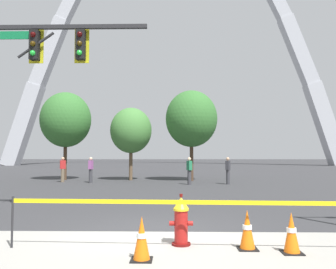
% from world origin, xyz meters
% --- Properties ---
extents(ground_plane, '(240.00, 240.00, 0.00)m').
position_xyz_m(ground_plane, '(0.00, 0.00, 0.00)').
color(ground_plane, '#333335').
extents(fire_hydrant, '(0.46, 0.48, 0.99)m').
position_xyz_m(fire_hydrant, '(0.56, -1.16, 0.47)').
color(fire_hydrant, '#5E0F0D').
rests_on(fire_hydrant, ground).
extents(caution_tape_barrier, '(6.61, 0.34, 0.96)m').
position_xyz_m(caution_tape_barrier, '(0.66, -1.58, 0.69)').
color(caution_tape_barrier, '#232326').
rests_on(caution_tape_barrier, ground).
extents(traffic_cone_by_hydrant, '(0.36, 0.36, 0.73)m').
position_xyz_m(traffic_cone_by_hydrant, '(-0.11, -2.16, 0.36)').
color(traffic_cone_by_hydrant, black).
rests_on(traffic_cone_by_hydrant, ground).
extents(traffic_cone_mid_sidewalk, '(0.36, 0.36, 0.73)m').
position_xyz_m(traffic_cone_mid_sidewalk, '(2.51, -1.68, 0.36)').
color(traffic_cone_mid_sidewalk, black).
rests_on(traffic_cone_mid_sidewalk, ground).
extents(traffic_cone_curb_edge, '(0.36, 0.36, 0.73)m').
position_xyz_m(traffic_cone_curb_edge, '(1.78, -1.45, 0.36)').
color(traffic_cone_curb_edge, black).
rests_on(traffic_cone_curb_edge, ground).
extents(traffic_signal_gantry, '(5.02, 0.44, 6.00)m').
position_xyz_m(traffic_signal_gantry, '(-4.06, 2.25, 4.07)').
color(traffic_signal_gantry, '#232326').
rests_on(traffic_signal_gantry, ground).
extents(monument_arch, '(54.43, 2.33, 46.09)m').
position_xyz_m(monument_arch, '(-0.00, 47.36, 20.33)').
color(monument_arch, '#B2B5BC').
rests_on(monument_arch, ground).
extents(tree_far_left, '(3.47, 3.47, 6.07)m').
position_xyz_m(tree_far_left, '(-7.17, 15.93, 4.15)').
color(tree_far_left, '#473323').
rests_on(tree_far_left, ground).
extents(tree_left_mid, '(2.84, 2.84, 4.97)m').
position_xyz_m(tree_left_mid, '(-2.62, 15.88, 3.40)').
color(tree_left_mid, brown).
rests_on(tree_left_mid, ground).
extents(tree_center_left, '(3.46, 3.46, 6.05)m').
position_xyz_m(tree_center_left, '(1.51, 15.36, 4.14)').
color(tree_center_left, '#473323').
rests_on(tree_center_left, ground).
extents(pedestrian_walking_left, '(0.39, 0.33, 1.59)m').
position_xyz_m(pedestrian_walking_left, '(-6.73, 14.08, 0.82)').
color(pedestrian_walking_left, brown).
rests_on(pedestrian_walking_left, ground).
extents(pedestrian_standing_center, '(0.33, 0.39, 1.59)m').
position_xyz_m(pedestrian_standing_center, '(1.24, 12.40, 0.82)').
color(pedestrian_standing_center, '#38383D').
rests_on(pedestrian_standing_center, ground).
extents(pedestrian_walking_right, '(0.33, 0.39, 1.59)m').
position_xyz_m(pedestrian_walking_right, '(3.53, 12.73, 0.82)').
color(pedestrian_walking_right, '#38383D').
rests_on(pedestrian_walking_right, ground).
extents(pedestrian_near_trees, '(0.26, 0.37, 1.59)m').
position_xyz_m(pedestrian_near_trees, '(-4.84, 13.67, 0.82)').
color(pedestrian_near_trees, '#38383D').
rests_on(pedestrian_near_trees, ground).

